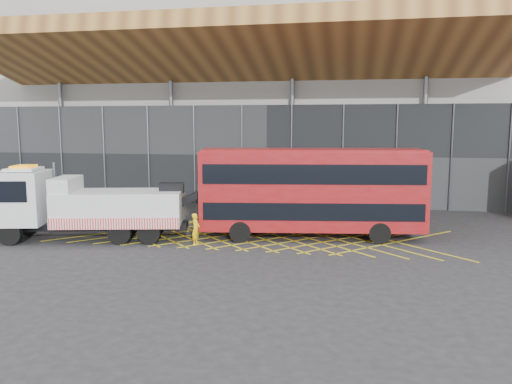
# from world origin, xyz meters

# --- Properties ---
(ground_plane) EXTENTS (120.00, 120.00, 0.00)m
(ground_plane) POSITION_xyz_m (0.00, 0.00, 0.00)
(ground_plane) COLOR #242426
(road_markings) EXTENTS (23.16, 7.16, 0.01)m
(road_markings) POSITION_xyz_m (3.20, 0.00, 0.01)
(road_markings) COLOR yellow
(road_markings) RESTS_ON ground_plane
(construction_building) EXTENTS (55.00, 23.97, 18.00)m
(construction_building) POSITION_xyz_m (1.92, 18.40, 8.98)
(construction_building) COLOR gray
(construction_building) RESTS_ON ground_plane
(recovery_truck) EXTENTS (12.38, 5.11, 4.30)m
(recovery_truck) POSITION_xyz_m (-6.15, -2.66, 1.99)
(recovery_truck) COLOR black
(recovery_truck) RESTS_ON ground_plane
(bus_towed) EXTENTS (12.85, 4.65, 5.12)m
(bus_towed) POSITION_xyz_m (6.46, 0.16, 2.84)
(bus_towed) COLOR maroon
(bus_towed) RESTS_ON ground_plane
(worker) EXTENTS (0.44, 0.64, 1.71)m
(worker) POSITION_xyz_m (0.44, -2.58, 0.86)
(worker) COLOR yellow
(worker) RESTS_ON ground_plane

